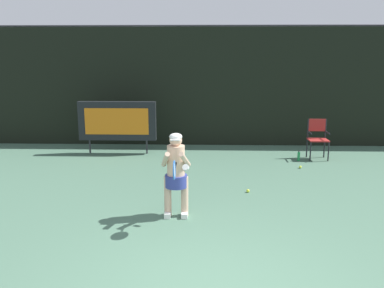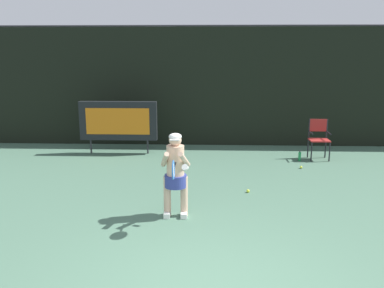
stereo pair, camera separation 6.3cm
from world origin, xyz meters
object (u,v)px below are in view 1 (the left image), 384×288
(umpire_chair, at_px, (318,136))
(tennis_player, at_px, (176,171))
(tennis_ball_spare, at_px, (300,167))
(water_bottle, at_px, (299,156))
(tennis_ball_loose, at_px, (248,191))
(tennis_racket, at_px, (174,170))
(scoreboard, at_px, (117,121))

(umpire_chair, distance_m, tennis_player, 5.51)
(tennis_player, bearing_deg, tennis_ball_spare, 47.63)
(umpire_chair, bearing_deg, water_bottle, -154.82)
(umpire_chair, relative_size, water_bottle, 4.08)
(tennis_ball_loose, height_order, tennis_ball_spare, same)
(tennis_ball_spare, bearing_deg, umpire_chair, 56.83)
(tennis_racket, distance_m, tennis_ball_loose, 2.59)
(umpire_chair, relative_size, tennis_player, 0.72)
(tennis_player, xyz_separation_m, tennis_racket, (0.02, -0.63, 0.21))
(tennis_player, bearing_deg, tennis_ball_loose, 42.88)
(water_bottle, xyz_separation_m, tennis_player, (-3.03, -3.94, 0.71))
(umpire_chair, distance_m, water_bottle, 0.78)
(tennis_racket, bearing_deg, tennis_ball_loose, 54.71)
(water_bottle, height_order, tennis_player, tennis_player)
(tennis_player, bearing_deg, scoreboard, 113.32)
(scoreboard, distance_m, tennis_ball_loose, 4.83)
(tennis_ball_spare, bearing_deg, tennis_player, -132.37)
(tennis_racket, bearing_deg, umpire_chair, 54.05)
(tennis_player, height_order, tennis_ball_loose, tennis_player)
(water_bottle, relative_size, tennis_racket, 0.44)
(tennis_ball_loose, distance_m, tennis_ball_spare, 2.40)
(water_bottle, distance_m, tennis_ball_spare, 0.77)
(water_bottle, height_order, tennis_ball_loose, water_bottle)
(water_bottle, bearing_deg, scoreboard, 172.32)
(scoreboard, height_order, tennis_racket, scoreboard)
(water_bottle, distance_m, tennis_racket, 5.55)
(tennis_player, relative_size, tennis_ball_loose, 22.15)
(tennis_player, xyz_separation_m, tennis_ball_spare, (2.91, 3.19, -0.79))
(tennis_ball_loose, relative_size, tennis_ball_spare, 1.00)
(scoreboard, bearing_deg, tennis_ball_spare, -16.28)
(umpire_chair, height_order, tennis_player, tennis_player)
(water_bottle, bearing_deg, tennis_racket, -123.35)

